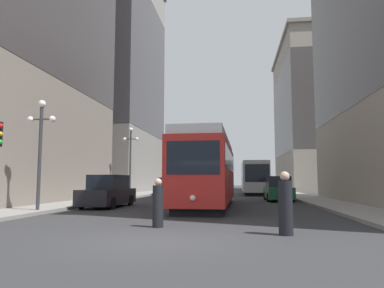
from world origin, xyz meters
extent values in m
plane|color=#303033|center=(0.00, 0.00, 0.00)|extent=(200.00, 200.00, 0.00)
cube|color=gray|center=(-7.80, 40.00, 0.07)|extent=(2.64, 120.00, 0.15)
cube|color=gray|center=(7.80, 40.00, 0.07)|extent=(2.64, 120.00, 0.15)
cube|color=black|center=(0.46, 11.76, 0.17)|extent=(2.44, 11.51, 0.35)
cube|color=red|center=(0.46, 11.76, 1.90)|extent=(2.85, 12.51, 3.10)
cube|color=black|center=(0.46, 11.76, 2.60)|extent=(2.87, 12.02, 1.08)
cube|color=silver|center=(0.46, 11.76, 3.67)|extent=(2.64, 12.26, 0.44)
cube|color=black|center=(0.34, 5.55, 2.44)|extent=(2.21, 0.12, 1.40)
sphere|color=#F2EACC|center=(0.34, 5.48, 0.80)|extent=(0.24, 0.24, 0.24)
cube|color=black|center=(4.02, 31.49, 0.17)|extent=(2.23, 11.08, 0.35)
cube|color=#B7B7BA|center=(4.02, 31.49, 1.90)|extent=(2.61, 12.04, 3.10)
cube|color=black|center=(4.02, 31.49, 2.44)|extent=(2.64, 11.56, 1.30)
cube|color=black|center=(4.05, 25.50, 2.21)|extent=(2.30, 0.09, 1.71)
cylinder|color=black|center=(-5.99, 27.18, 0.32)|extent=(0.20, 0.64, 0.64)
cylinder|color=black|center=(-6.07, 29.89, 0.32)|extent=(0.20, 0.64, 0.64)
cylinder|color=black|center=(-4.28, 27.23, 0.32)|extent=(0.20, 0.64, 0.64)
cylinder|color=black|center=(-4.36, 29.94, 0.32)|extent=(0.20, 0.64, 0.64)
cube|color=silver|center=(-5.18, 28.56, 0.60)|extent=(1.92, 4.42, 0.84)
cube|color=black|center=(-5.18, 28.67, 1.42)|extent=(1.65, 2.45, 0.80)
cylinder|color=black|center=(-6.07, 9.28, 0.32)|extent=(0.20, 0.64, 0.64)
cylinder|color=black|center=(-5.99, 12.26, 0.32)|extent=(0.20, 0.64, 0.64)
cylinder|color=black|center=(-4.36, 9.23, 0.32)|extent=(0.20, 0.64, 0.64)
cylinder|color=black|center=(-4.28, 12.22, 0.32)|extent=(0.20, 0.64, 0.64)
cube|color=black|center=(-5.18, 10.75, 0.60)|extent=(1.93, 4.86, 0.84)
cube|color=black|center=(-5.17, 10.87, 1.42)|extent=(1.65, 2.69, 0.80)
cylinder|color=black|center=(6.02, 19.98, 0.32)|extent=(0.18, 0.64, 0.64)
cylinder|color=black|center=(6.04, 17.01, 0.32)|extent=(0.18, 0.64, 0.64)
cylinder|color=black|center=(4.31, 19.97, 0.32)|extent=(0.18, 0.64, 0.64)
cylinder|color=black|center=(4.33, 17.00, 0.32)|extent=(0.18, 0.64, 0.64)
cube|color=#14512D|center=(5.18, 18.49, 0.60)|extent=(1.83, 4.79, 0.84)
cube|color=black|center=(5.18, 18.37, 1.42)|extent=(1.60, 2.64, 0.80)
cylinder|color=black|center=(-0.43, 2.47, 0.67)|extent=(0.35, 0.35, 1.35)
sphere|color=tan|center=(-0.43, 2.47, 1.45)|extent=(0.24, 0.24, 0.24)
cylinder|color=black|center=(3.45, 1.27, 0.75)|extent=(0.39, 0.39, 1.50)
sphere|color=tan|center=(3.45, 1.27, 1.63)|extent=(0.27, 0.27, 0.27)
sphere|color=red|center=(-6.68, 3.28, 3.55)|extent=(0.18, 0.18, 0.18)
sphere|color=gold|center=(-6.68, 3.28, 3.25)|extent=(0.18, 0.18, 0.18)
sphere|color=green|center=(-6.68, 3.28, 2.94)|extent=(0.18, 0.18, 0.18)
cylinder|color=#333338|center=(-7.08, 6.75, 2.57)|extent=(0.16, 0.16, 4.83)
sphere|color=white|center=(-7.08, 6.75, 5.15)|extent=(0.36, 0.36, 0.36)
sphere|color=white|center=(-7.63, 6.75, 4.40)|extent=(0.31, 0.31, 0.31)
sphere|color=white|center=(-6.53, 6.75, 4.40)|extent=(0.31, 0.31, 0.31)
cube|color=#333338|center=(-7.08, 6.75, 4.40)|extent=(1.10, 0.06, 0.06)
cylinder|color=#333338|center=(-7.08, 21.24, 2.98)|extent=(0.16, 0.16, 5.65)
sphere|color=white|center=(-7.08, 21.24, 5.96)|extent=(0.36, 0.36, 0.36)
sphere|color=white|center=(-7.63, 21.24, 5.12)|extent=(0.31, 0.31, 0.31)
sphere|color=white|center=(-6.53, 21.24, 5.12)|extent=(0.31, 0.31, 0.31)
cube|color=#333338|center=(-7.08, 21.24, 5.12)|extent=(1.10, 0.06, 0.06)
cube|color=gray|center=(-14.43, 36.41, 15.24)|extent=(10.62, 18.11, 30.48)
cube|color=#423F43|center=(-14.43, 36.41, 16.76)|extent=(10.66, 18.15, 18.29)
cube|color=#A89E8E|center=(15.81, 46.67, 10.83)|extent=(13.39, 20.84, 21.66)
cube|color=#544F4E|center=(15.81, 46.67, 11.91)|extent=(13.43, 20.88, 13.00)
cube|color=gray|center=(15.81, 46.67, 21.91)|extent=(13.99, 21.44, 0.50)
camera|label=1|loc=(2.11, -9.05, 1.51)|focal=33.51mm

